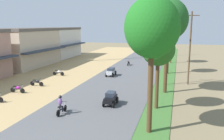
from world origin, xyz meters
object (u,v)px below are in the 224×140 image
at_px(median_tree_fifth, 172,31).
at_px(car_sedan_silver, 111,71).
at_px(parked_motorbike_second, 18,89).
at_px(streetlamp_mid, 173,39).
at_px(median_tree_third, 168,20).
at_px(streetlamp_near, 167,51).
at_px(motorbike_ahead_third, 129,63).
at_px(parked_motorbike_fourth, 59,72).
at_px(utility_pole_near, 190,47).
at_px(parked_motorbike_third, 37,82).
at_px(car_hatchback_black, 111,98).
at_px(median_tree_nearest, 152,28).
at_px(median_tree_second, 158,50).
at_px(motorbike_ahead_second, 61,105).
at_px(median_tree_fourth, 169,28).

relative_size(median_tree_fifth, car_sedan_silver, 3.52).
xyz_separation_m(parked_motorbike_second, streetlamp_mid, (15.49, 38.09, 3.66)).
bearing_deg(median_tree_third, streetlamp_near, 92.56).
bearing_deg(parked_motorbike_second, motorbike_ahead_third, 69.06).
height_order(parked_motorbike_fourth, utility_pole_near, utility_pole_near).
distance_m(parked_motorbike_second, utility_pole_near, 20.93).
bearing_deg(parked_motorbike_third, streetlamp_mid, 66.54).
bearing_deg(median_tree_third, car_hatchback_black, -128.98).
distance_m(median_tree_nearest, car_hatchback_black, 9.07).
xyz_separation_m(streetlamp_near, motorbike_ahead_third, (-7.37, 13.01, -3.78)).
bearing_deg(motorbike_ahead_third, parked_motorbike_third, -113.34).
relative_size(parked_motorbike_fourth, streetlamp_near, 0.24).
xyz_separation_m(median_tree_second, median_tree_fifth, (0.32, 27.40, 1.03)).
xyz_separation_m(streetlamp_near, motorbike_ahead_second, (-7.81, -12.76, -3.50)).
distance_m(median_tree_third, car_hatchback_black, 10.32).
height_order(median_tree_nearest, motorbike_ahead_third, median_tree_nearest).
xyz_separation_m(median_tree_fourth, car_sedan_silver, (-7.83, -4.17, -6.19)).
bearing_deg(parked_motorbike_fourth, utility_pole_near, -0.69).
bearing_deg(parked_motorbike_third, parked_motorbike_second, -96.18).
relative_size(median_tree_fifth, streetlamp_near, 1.07).
bearing_deg(utility_pole_near, median_tree_third, -118.55).
bearing_deg(utility_pole_near, parked_motorbike_third, -161.05).
bearing_deg(median_tree_fourth, motorbike_ahead_second, -110.89).
distance_m(utility_pole_near, motorbike_ahead_second, 17.91).
distance_m(parked_motorbike_fourth, car_sedan_silver, 7.80).
height_order(median_tree_fourth, median_tree_fifth, median_tree_fourth).
bearing_deg(car_sedan_silver, motorbike_ahead_third, 86.49).
distance_m(parked_motorbike_third, streetlamp_near, 16.38).
distance_m(median_tree_fifth, car_sedan_silver, 18.06).
bearing_deg(parked_motorbike_fourth, streetlamp_mid, 61.36).
xyz_separation_m(car_hatchback_black, motorbike_ahead_third, (-2.90, 22.37, -0.17)).
relative_size(parked_motorbike_second, median_tree_second, 0.27).
bearing_deg(median_tree_nearest, streetlamp_near, 88.70).
bearing_deg(parked_motorbike_third, median_tree_second, -15.38).
xyz_separation_m(parked_motorbike_fourth, median_tree_second, (15.29, -10.45, 4.78)).
height_order(median_tree_second, median_tree_fifth, median_tree_fifth).
relative_size(car_hatchback_black, motorbike_ahead_third, 1.11).
distance_m(car_hatchback_black, car_sedan_silver, 13.00).
relative_size(parked_motorbike_third, utility_pole_near, 0.20).
bearing_deg(car_sedan_silver, parked_motorbike_third, -131.34).
relative_size(parked_motorbike_fourth, motorbike_ahead_third, 1.00).
bearing_deg(parked_motorbike_second, streetlamp_near, 27.88).
bearing_deg(parked_motorbike_second, utility_pole_near, 27.14).
bearing_deg(car_hatchback_black, median_tree_fifth, 80.73).
distance_m(parked_motorbike_third, median_tree_third, 17.05).
height_order(median_tree_second, median_tree_fourth, median_tree_fourth).
height_order(utility_pole_near, car_hatchback_black, utility_pole_near).
xyz_separation_m(parked_motorbike_fourth, motorbike_ahead_second, (7.76, -14.15, 0.30)).
xyz_separation_m(median_tree_fifth, utility_pole_near, (2.73, -17.17, -1.63)).
distance_m(parked_motorbike_second, streetlamp_mid, 41.28).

